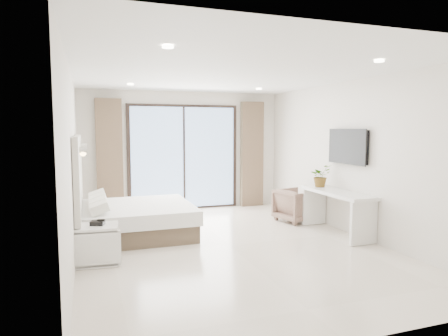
{
  "coord_description": "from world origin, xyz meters",
  "views": [
    {
      "loc": [
        -2.11,
        -5.87,
        1.86
      ],
      "look_at": [
        0.06,
        0.4,
        1.21
      ],
      "focal_mm": 32.0,
      "sensor_mm": 36.0,
      "label": 1
    }
  ],
  "objects_px": {
    "bed": "(135,219)",
    "console_desk": "(337,202)",
    "nightstand": "(96,244)",
    "armchair": "(296,204)"
  },
  "relations": [
    {
      "from": "bed",
      "to": "nightstand",
      "type": "height_order",
      "value": "bed"
    },
    {
      "from": "bed",
      "to": "console_desk",
      "type": "height_order",
      "value": "console_desk"
    },
    {
      "from": "console_desk",
      "to": "armchair",
      "type": "distance_m",
      "value": 1.14
    },
    {
      "from": "nightstand",
      "to": "armchair",
      "type": "relative_size",
      "value": 0.88
    },
    {
      "from": "console_desk",
      "to": "armchair",
      "type": "bearing_deg",
      "value": 99.8
    },
    {
      "from": "bed",
      "to": "nightstand",
      "type": "bearing_deg",
      "value": -116.74
    },
    {
      "from": "bed",
      "to": "console_desk",
      "type": "xyz_separation_m",
      "value": [
        3.39,
        -1.07,
        0.28
      ]
    },
    {
      "from": "nightstand",
      "to": "console_desk",
      "type": "height_order",
      "value": "console_desk"
    },
    {
      "from": "bed",
      "to": "nightstand",
      "type": "relative_size",
      "value": 3.06
    },
    {
      "from": "nightstand",
      "to": "bed",
      "type": "bearing_deg",
      "value": 68.64
    }
  ]
}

